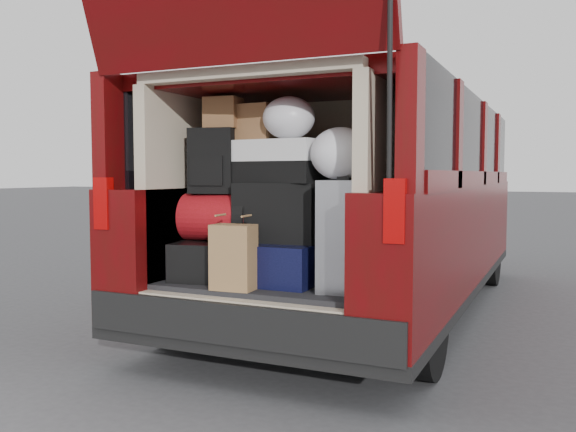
# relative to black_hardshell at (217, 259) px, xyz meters

# --- Properties ---
(ground) EXTENTS (80.00, 80.00, 0.00)m
(ground) POSITION_rel_black_hardshell_xyz_m (0.39, -0.14, -0.66)
(ground) COLOR #38393B
(ground) RESTS_ON ground
(minivan) EXTENTS (1.90, 5.35, 2.77)m
(minivan) POSITION_rel_black_hardshell_xyz_m (0.39, 1.71, 0.25)
(minivan) COLOR black
(minivan) RESTS_ON ground
(load_floor) EXTENTS (1.24, 1.05, 0.55)m
(load_floor) POSITION_rel_black_hardshell_xyz_m (0.39, 0.13, -0.39)
(load_floor) COLOR black
(load_floor) RESTS_ON ground
(black_hardshell) EXTENTS (0.52, 0.64, 0.23)m
(black_hardshell) POSITION_rel_black_hardshell_xyz_m (0.00, 0.00, 0.00)
(black_hardshell) COLOR black
(black_hardshell) RESTS_ON load_floor
(navy_hardshell) EXTENTS (0.45, 0.55, 0.24)m
(navy_hardshell) POSITION_rel_black_hardshell_xyz_m (0.46, 0.02, 0.00)
(navy_hardshell) COLOR black
(navy_hardshell) RESTS_ON load_floor
(silver_roller) EXTENTS (0.32, 0.44, 0.61)m
(silver_roller) POSITION_rel_black_hardshell_xyz_m (0.86, -0.05, 0.19)
(silver_roller) COLOR white
(silver_roller) RESTS_ON load_floor
(kraft_bag) EXTENTS (0.24, 0.16, 0.36)m
(kraft_bag) POSITION_rel_black_hardshell_xyz_m (0.30, -0.32, 0.07)
(kraft_bag) COLOR #8C603F
(kraft_bag) RESTS_ON load_floor
(red_duffel) EXTENTS (0.47, 0.33, 0.29)m
(red_duffel) POSITION_rel_black_hardshell_xyz_m (0.03, -0.01, 0.26)
(red_duffel) COLOR maroon
(red_duffel) RESTS_ON black_hardshell
(black_soft_case) EXTENTS (0.52, 0.34, 0.35)m
(black_soft_case) POSITION_rel_black_hardshell_xyz_m (0.41, 0.03, 0.30)
(black_soft_case) COLOR black
(black_soft_case) RESTS_ON navy_hardshell
(backpack) EXTENTS (0.31, 0.22, 0.40)m
(backpack) POSITION_rel_black_hardshell_xyz_m (-0.01, -0.01, 0.60)
(backpack) COLOR black
(backpack) RESTS_ON red_duffel
(twotone_duffel) EXTENTS (0.60, 0.37, 0.25)m
(twotone_duffel) POSITION_rel_black_hardshell_xyz_m (0.39, 0.06, 0.60)
(twotone_duffel) COLOR silver
(twotone_duffel) RESTS_ON black_soft_case
(grocery_sack_lower) EXTENTS (0.23, 0.19, 0.19)m
(grocery_sack_lower) POSITION_rel_black_hardshell_xyz_m (0.03, 0.04, 0.90)
(grocery_sack_lower) COLOR brown
(grocery_sack_lower) RESTS_ON backpack
(grocery_sack_upper) EXTENTS (0.23, 0.19, 0.22)m
(grocery_sack_upper) POSITION_rel_black_hardshell_xyz_m (0.24, 0.10, 0.84)
(grocery_sack_upper) COLOR brown
(grocery_sack_upper) RESTS_ON twotone_duffel
(plastic_bag_center) EXTENTS (0.35, 0.33, 0.25)m
(plastic_bag_center) POSITION_rel_black_hardshell_xyz_m (0.48, 0.02, 0.85)
(plastic_bag_center) COLOR white
(plastic_bag_center) RESTS_ON twotone_duffel
(plastic_bag_right) EXTENTS (0.38, 0.36, 0.29)m
(plastic_bag_right) POSITION_rel_black_hardshell_xyz_m (0.83, -0.07, 0.64)
(plastic_bag_right) COLOR white
(plastic_bag_right) RESTS_ON silver_roller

